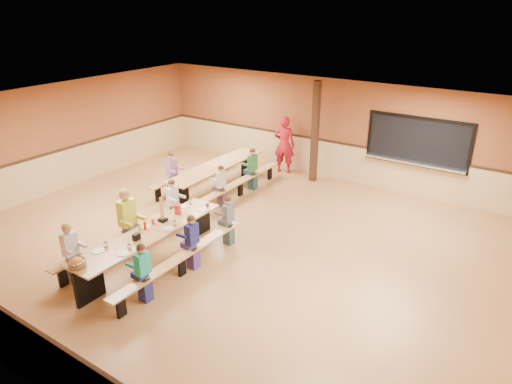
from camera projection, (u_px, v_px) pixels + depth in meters
The scene contains 23 objects.
ground at pixel (232, 241), 10.45m from camera, with size 12.00×12.00×0.00m, color #966439.
room_envelope at pixel (231, 213), 10.18m from camera, with size 12.04×10.04×3.02m.
kitchen_pass_through at pixel (417, 144), 12.33m from camera, with size 2.78×0.28×1.38m.
structural_post at pixel (315, 133), 13.33m from camera, with size 0.18×0.18×3.00m, color black.
cafeteria_table_main at pixel (151, 241), 9.36m from camera, with size 1.91×3.70×0.74m.
cafeteria_table_second at pixel (217, 172), 13.06m from camera, with size 1.91×3.70×0.74m.
seated_child_white_left at pixel (71, 253), 8.77m from camera, with size 0.37×0.31×1.22m, color silver, non-canonical shape.
seated_adult_yellow at pixel (128, 220), 9.82m from camera, with size 0.47×0.38×1.41m, color #D1E135, non-canonical shape.
seated_child_grey_left at pixel (173, 203), 10.93m from camera, with size 0.35×0.29×1.17m, color silver, non-canonical shape.
seated_child_teal_right at pixel (144, 273), 8.17m from camera, with size 0.34×0.28×1.15m, color teal, non-canonical shape.
seated_child_navy_right at pixel (192, 242), 9.18m from camera, with size 0.35×0.29×1.17m, color navy, non-canonical shape.
seated_child_char_right at pixel (228, 221), 10.11m from camera, with size 0.33×0.27×1.13m, color #51575B, non-canonical shape.
seated_child_purple_sec at pixel (172, 174), 12.71m from camera, with size 0.38×0.31×1.23m, color #985E94, non-canonical shape.
seated_child_green_sec at pixel (253, 169), 13.07m from camera, with size 0.37×0.30×1.21m, color #286536, non-canonical shape.
seated_child_tan_sec at pixel (221, 186), 11.97m from camera, with size 0.33×0.27×1.13m, color beige, non-canonical shape.
standing_woman at pixel (284, 145), 14.25m from camera, with size 0.66×0.43×1.81m, color #A41220.
punch_pitcher at pixel (178, 209), 10.01m from camera, with size 0.16×0.16×0.22m, color red.
chip_bowl at pixel (77, 263), 8.04m from camera, with size 0.32×0.32×0.15m, color orange, non-canonical shape.
napkin_dispenser at pixel (136, 237), 8.94m from camera, with size 0.10×0.14×0.13m, color black.
condiment_mustard at pixel (140, 227), 9.29m from camera, with size 0.06×0.06×0.17m, color yellow.
condiment_ketchup at pixel (145, 226), 9.34m from camera, with size 0.06×0.06×0.17m, color #B2140F.
table_paddle at pixel (162, 215), 9.66m from camera, with size 0.16×0.16×0.56m.
place_settings at pixel (150, 229), 9.26m from camera, with size 0.65×3.30×0.11m, color beige, non-canonical shape.
Camera 1 is at (5.57, -7.32, 5.11)m, focal length 32.00 mm.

